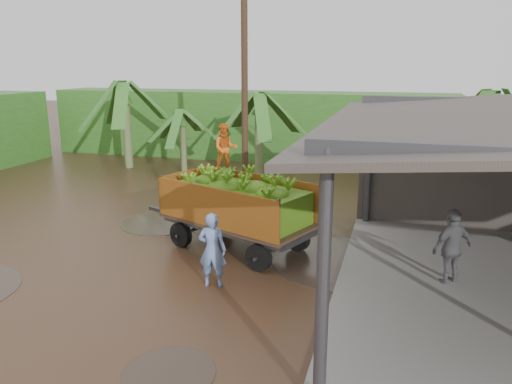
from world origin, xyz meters
TOP-DOWN VIEW (x-y plane):
  - ground at (0.00, 0.00)m, footprint 100.00×100.00m
  - hedge_north at (-2.00, 16.00)m, footprint 22.00×3.00m
  - banana_trailer at (2.02, 2.35)m, footprint 5.87×3.48m
  - man_blue at (2.22, -0.16)m, footprint 0.71×0.51m
  - man_grey at (7.54, 1.44)m, footprint 1.13×1.05m
  - utility_pole at (0.60, 7.50)m, footprint 1.20×0.24m
  - banana_plants at (-5.18, 6.32)m, footprint 25.32×20.30m

SIDE VIEW (x-z plane):
  - ground at x=0.00m, z-range 0.00..0.00m
  - man_blue at x=2.22m, z-range 0.00..1.79m
  - man_grey at x=7.54m, z-range 0.00..1.86m
  - banana_trailer at x=2.02m, z-range -0.42..2.99m
  - hedge_north at x=-2.00m, z-range 0.00..3.60m
  - banana_plants at x=-5.18m, z-range -0.24..4.08m
  - utility_pole at x=0.60m, z-range 0.06..8.59m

